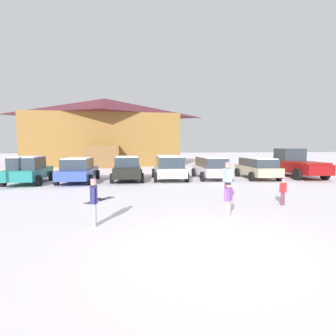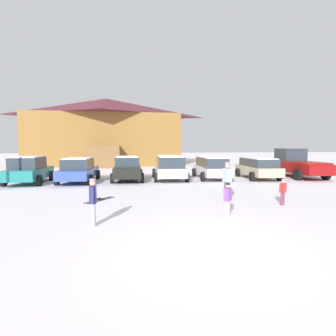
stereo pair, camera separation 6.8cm
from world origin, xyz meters
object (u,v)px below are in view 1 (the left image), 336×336
(parked_beige_suv, at_px, (257,167))
(skier_child_in_purple_jacket, at_px, (228,198))
(parked_teal_hatchback, at_px, (28,170))
(pair_of_skis, at_px, (100,200))
(parked_blue_hatchback, at_px, (78,170))
(pickup_truck, at_px, (296,164))
(parked_black_sedan, at_px, (127,168))
(parked_silver_wagon, at_px, (169,167))
(ski_lodge, at_px, (106,131))
(skier_teen_in_navy_coat, at_px, (94,199))
(parked_white_suv, at_px, (211,167))
(skier_adult_in_blue_parka, at_px, (227,179))
(skier_child_in_red_jacket, at_px, (283,190))

(parked_beige_suv, height_order, skier_child_in_purple_jacket, parked_beige_suv)
(parked_teal_hatchback, distance_m, pair_of_skis, 7.75)
(parked_blue_hatchback, relative_size, pickup_truck, 0.88)
(parked_black_sedan, distance_m, pair_of_skis, 6.48)
(parked_black_sedan, bearing_deg, parked_blue_hatchback, -176.22)
(parked_silver_wagon, bearing_deg, parked_blue_hatchback, -176.38)
(ski_lodge, bearing_deg, skier_child_in_purple_jacket, -77.79)
(skier_teen_in_navy_coat, bearing_deg, pair_of_skis, 92.46)
(parked_white_suv, distance_m, parked_beige_suv, 3.35)
(pickup_truck, distance_m, skier_adult_in_blue_parka, 11.21)
(parked_silver_wagon, bearing_deg, parked_teal_hatchback, -176.72)
(parked_teal_hatchback, distance_m, skier_teen_in_navy_coat, 10.92)
(parked_silver_wagon, xyz_separation_m, skier_teen_in_navy_coat, (-3.98, -10.20, -0.11))
(parked_teal_hatchback, relative_size, pickup_truck, 0.79)
(parked_beige_suv, bearing_deg, pair_of_skis, -150.87)
(parked_black_sedan, relative_size, skier_adult_in_blue_parka, 2.45)
(parked_silver_wagon, xyz_separation_m, skier_child_in_red_jacket, (3.16, -8.62, -0.31))
(parked_blue_hatchback, relative_size, skier_adult_in_blue_parka, 2.79)
(parked_teal_hatchback, relative_size, parked_silver_wagon, 0.86)
(skier_teen_in_navy_coat, bearing_deg, skier_adult_in_blue_parka, 27.02)
(skier_adult_in_blue_parka, xyz_separation_m, skier_teen_in_navy_coat, (-5.24, -2.67, -0.15))
(parked_blue_hatchback, xyz_separation_m, parked_beige_suv, (12.37, -0.27, 0.02))
(parked_silver_wagon, height_order, skier_teen_in_navy_coat, parked_silver_wagon)
(parked_teal_hatchback, xyz_separation_m, parked_beige_suv, (15.35, -0.13, -0.02))
(parked_blue_hatchback, bearing_deg, ski_lodge, 87.74)
(parked_black_sedan, distance_m, parked_beige_suv, 9.23)
(parked_blue_hatchback, height_order, skier_child_in_purple_jacket, parked_blue_hatchback)
(skier_adult_in_blue_parka, distance_m, skier_teen_in_navy_coat, 5.89)
(parked_beige_suv, distance_m, skier_teen_in_navy_coat, 14.04)
(parked_black_sedan, distance_m, skier_child_in_purple_jacket, 10.31)
(parked_white_suv, bearing_deg, parked_black_sedan, -179.46)
(parked_teal_hatchback, xyz_separation_m, pair_of_skis, (4.89, -5.96, -0.83))
(parked_teal_hatchback, distance_m, pickup_truck, 18.74)
(ski_lodge, bearing_deg, skier_child_in_red_jacket, -71.06)
(parked_beige_suv, distance_m, skier_child_in_red_jacket, 8.58)
(parked_white_suv, xyz_separation_m, skier_adult_in_blue_parka, (-1.75, -7.40, 0.08))
(parked_silver_wagon, xyz_separation_m, parked_white_suv, (3.01, -0.12, -0.05))
(parked_black_sedan, bearing_deg, pair_of_skis, -101.12)
(ski_lodge, bearing_deg, skier_teen_in_navy_coat, -86.96)
(parked_beige_suv, xyz_separation_m, skier_teen_in_navy_coat, (-10.30, -9.55, -0.04))
(parked_blue_hatchback, xyz_separation_m, skier_teen_in_navy_coat, (2.06, -9.81, -0.01))
(parked_blue_hatchback, xyz_separation_m, skier_child_in_purple_jacket, (6.34, -9.59, -0.15))
(ski_lodge, bearing_deg, pickup_truck, -47.44)
(ski_lodge, xyz_separation_m, skier_child_in_red_jacket, (8.55, -24.90, -3.60))
(parked_white_suv, height_order, parked_beige_suv, parked_white_suv)
(skier_child_in_red_jacket, bearing_deg, parked_white_suv, 90.97)
(pickup_truck, height_order, pair_of_skis, pickup_truck)
(parked_teal_hatchback, distance_m, parked_beige_suv, 15.35)
(skier_child_in_red_jacket, relative_size, pair_of_skis, 0.70)
(skier_teen_in_navy_coat, xyz_separation_m, skier_child_in_purple_jacket, (4.27, 0.22, -0.14))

